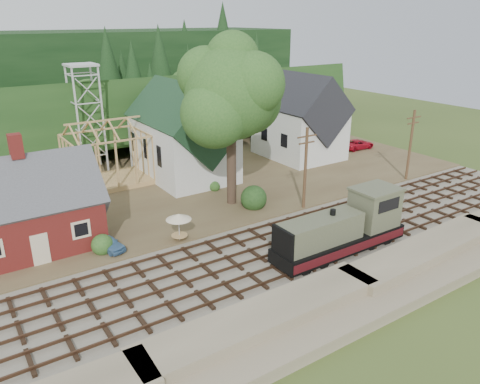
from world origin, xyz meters
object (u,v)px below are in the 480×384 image
locomotive (345,229)px  patio_set (179,218)px  car_red (358,144)px  car_blue (108,243)px

locomotive → patio_set: size_ratio=5.00×
locomotive → car_red: 30.65m
car_blue → car_red: 39.60m
car_red → patio_set: (-32.94, -11.60, 1.30)m
patio_set → car_blue: bearing=163.7°
car_blue → patio_set: bearing=-34.2°
car_red → patio_set: 34.95m
locomotive → car_red: size_ratio=2.45×
locomotive → car_blue: (-15.20, 10.07, -1.19)m
car_blue → patio_set: patio_set is taller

